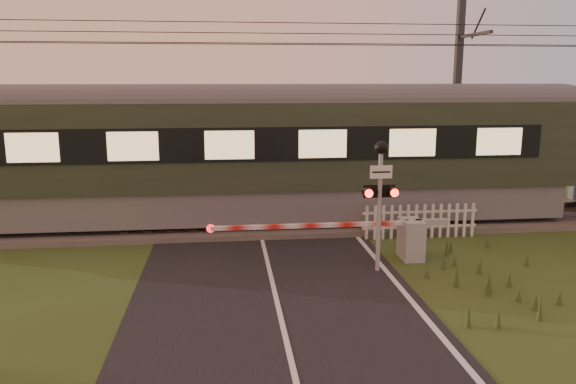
{
  "coord_description": "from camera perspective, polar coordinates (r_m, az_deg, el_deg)",
  "views": [
    {
      "loc": [
        -0.99,
        -10.42,
        4.51
      ],
      "look_at": [
        0.55,
        3.2,
        1.72
      ],
      "focal_mm": 35.0,
      "sensor_mm": 36.0,
      "label": 1
    }
  ],
  "objects": [
    {
      "name": "track_bed",
      "position": [
        17.52,
        -3.01,
        -3.22
      ],
      "size": [
        140.0,
        3.4,
        0.39
      ],
      "color": "#47423D",
      "rests_on": "ground"
    },
    {
      "name": "crossing_signal",
      "position": [
        13.12,
        9.34,
        0.92
      ],
      "size": [
        0.79,
        0.34,
        3.11
      ],
      "color": "gray",
      "rests_on": "ground"
    },
    {
      "name": "train",
      "position": [
        20.38,
        26.83,
        4.0
      ],
      "size": [
        43.07,
        2.97,
        4.01
      ],
      "color": "slate",
      "rests_on": "ground"
    },
    {
      "name": "overhead_wires",
      "position": [
        16.99,
        -3.22,
        15.57
      ],
      "size": [
        120.0,
        0.62,
        0.62
      ],
      "color": "black",
      "rests_on": "ground"
    },
    {
      "name": "picket_fence",
      "position": [
        16.5,
        13.28,
        -2.9
      ],
      "size": [
        3.37,
        0.08,
        0.99
      ],
      "color": "silver",
      "rests_on": "ground"
    },
    {
      "name": "catenary_mast",
      "position": [
        20.82,
        16.8,
        9.13
      ],
      "size": [
        0.23,
        2.47,
        7.37
      ],
      "color": "#2D2D30",
      "rests_on": "ground"
    },
    {
      "name": "boom_gate",
      "position": [
        14.49,
        11.4,
        -4.52
      ],
      "size": [
        6.05,
        0.79,
        1.04
      ],
      "color": "gray",
      "rests_on": "ground"
    },
    {
      "name": "ground",
      "position": [
        11.4,
        -0.97,
        -11.82
      ],
      "size": [
        160.0,
        160.0,
        0.0
      ],
      "primitive_type": "plane",
      "color": "#2F3D17",
      "rests_on": "ground"
    },
    {
      "name": "road",
      "position": [
        11.18,
        -0.76,
        -12.24
      ],
      "size": [
        6.0,
        140.0,
        0.03
      ],
      "color": "black",
      "rests_on": "ground"
    }
  ]
}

